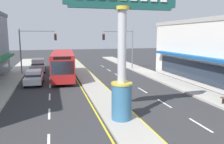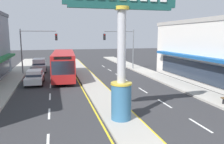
{
  "view_description": "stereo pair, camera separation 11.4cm",
  "coord_description": "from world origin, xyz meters",
  "px_view_note": "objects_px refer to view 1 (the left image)",
  "views": [
    {
      "loc": [
        -4.03,
        -5.9,
        5.3
      ],
      "look_at": [
        0.25,
        9.81,
        2.6
      ],
      "focal_mm": 35.43,
      "sensor_mm": 36.0,
      "label": 1
    },
    {
      "loc": [
        -3.92,
        -5.93,
        5.3
      ],
      "look_at": [
        0.25,
        9.81,
        2.6
      ],
      "focal_mm": 35.43,
      "sensor_mm": 36.0,
      "label": 2
    }
  ],
  "objects_px": {
    "district_sign": "(122,53)",
    "traffic_light_right_side": "(122,42)",
    "traffic_light_left_side": "(34,43)",
    "sedan_near_right_lane": "(34,77)",
    "suv_mid_left_lane": "(38,65)",
    "bus_far_right_lane": "(63,63)"
  },
  "relations": [
    {
      "from": "bus_far_right_lane",
      "to": "sedan_near_right_lane",
      "type": "bearing_deg",
      "value": -140.62
    },
    {
      "from": "traffic_light_left_side",
      "to": "suv_mid_left_lane",
      "type": "height_order",
      "value": "traffic_light_left_side"
    },
    {
      "from": "traffic_light_right_side",
      "to": "sedan_near_right_lane",
      "type": "height_order",
      "value": "traffic_light_right_side"
    },
    {
      "from": "district_sign",
      "to": "suv_mid_left_lane",
      "type": "relative_size",
      "value": 1.81
    },
    {
      "from": "traffic_light_right_side",
      "to": "suv_mid_left_lane",
      "type": "relative_size",
      "value": 1.34
    },
    {
      "from": "district_sign",
      "to": "bus_far_right_lane",
      "type": "bearing_deg",
      "value": 100.02
    },
    {
      "from": "district_sign",
      "to": "bus_far_right_lane",
      "type": "height_order",
      "value": "district_sign"
    },
    {
      "from": "traffic_light_right_side",
      "to": "suv_mid_left_lane",
      "type": "xyz_separation_m",
      "value": [
        -12.35,
        1.75,
        -3.26
      ]
    },
    {
      "from": "bus_far_right_lane",
      "to": "suv_mid_left_lane",
      "type": "height_order",
      "value": "bus_far_right_lane"
    },
    {
      "from": "traffic_light_left_side",
      "to": "traffic_light_right_side",
      "type": "relative_size",
      "value": 1.0
    },
    {
      "from": "traffic_light_left_side",
      "to": "sedan_near_right_lane",
      "type": "height_order",
      "value": "traffic_light_left_side"
    },
    {
      "from": "suv_mid_left_lane",
      "to": "district_sign",
      "type": "bearing_deg",
      "value": -74.35
    },
    {
      "from": "district_sign",
      "to": "traffic_light_right_side",
      "type": "distance_m",
      "value": 20.77
    },
    {
      "from": "traffic_light_right_side",
      "to": "district_sign",
      "type": "bearing_deg",
      "value": -107.71
    },
    {
      "from": "district_sign",
      "to": "bus_far_right_lane",
      "type": "xyz_separation_m",
      "value": [
        -2.73,
        15.47,
        -2.43
      ]
    },
    {
      "from": "district_sign",
      "to": "sedan_near_right_lane",
      "type": "distance_m",
      "value": 14.55
    },
    {
      "from": "traffic_light_left_side",
      "to": "traffic_light_right_side",
      "type": "distance_m",
      "value": 12.65
    },
    {
      "from": "district_sign",
      "to": "sedan_near_right_lane",
      "type": "height_order",
      "value": "district_sign"
    },
    {
      "from": "traffic_light_right_side",
      "to": "sedan_near_right_lane",
      "type": "bearing_deg",
      "value": -150.37
    },
    {
      "from": "district_sign",
      "to": "traffic_light_right_side",
      "type": "bearing_deg",
      "value": 72.29
    },
    {
      "from": "sedan_near_right_lane",
      "to": "district_sign",
      "type": "bearing_deg",
      "value": -64.7
    },
    {
      "from": "district_sign",
      "to": "suv_mid_left_lane",
      "type": "bearing_deg",
      "value": 105.65
    }
  ]
}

